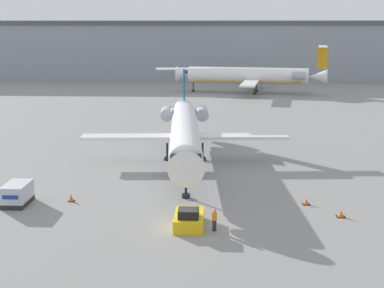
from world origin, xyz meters
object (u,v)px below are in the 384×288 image
Objects in this scene: pushback_tug at (189,219)px; worker_near_tug at (214,219)px; traffic_cone_right at (306,202)px; airplane_parked_far_left at (251,76)px; traffic_cone_mid at (341,214)px; traffic_cone_left at (71,198)px; luggage_cart at (17,194)px; airplane_main at (185,131)px.

worker_near_tug is (2.06, -0.87, 0.34)m from pushback_tug.
pushback_tug reaches higher than traffic_cone_right.
airplane_parked_far_left is (-0.44, 80.46, 3.88)m from traffic_cone_right.
worker_near_tug is at bearing -160.98° from traffic_cone_mid.
airplane_parked_far_left is (21.27, 80.63, 3.83)m from traffic_cone_left.
traffic_cone_right is (26.36, 1.28, -0.71)m from luggage_cart.
pushback_tug is 87.04m from airplane_parked_far_left.
airplane_main is at bearing 129.21° from traffic_cone_mid.
luggage_cart is at bearing 176.40° from traffic_cone_mid.
airplane_main is at bearing 129.38° from traffic_cone_right.
luggage_cart is 4.87× the size of traffic_cone_left.
worker_near_tug is 11.43m from traffic_cone_mid.
worker_near_tug is (3.70, -21.48, -2.79)m from airplane_main.
luggage_cart is 28.88m from traffic_cone_mid.
luggage_cart reaches higher than worker_near_tug.
traffic_cone_right is (10.40, 5.94, -0.37)m from pushback_tug.
airplane_main is 66.80m from airplane_parked_far_left.
airplane_main is 19.30m from traffic_cone_right.
luggage_cart is (-15.96, 4.66, 0.34)m from pushback_tug.
airplane_parked_far_left reaches higher than traffic_cone_left.
traffic_cone_right is 0.02× the size of airplane_parked_far_left.
airplane_main is 20.91m from pushback_tug.
traffic_cone_mid reaches higher than traffic_cone_right.
worker_near_tug reaches higher than pushback_tug.
airplane_main is 21.98m from worker_near_tug.
traffic_cone_right is 80.55m from airplane_parked_far_left.
traffic_cone_right is at bearing 29.73° from pushback_tug.
airplane_parked_far_left reaches higher than luggage_cart.
traffic_cone_mid is at bearing -50.79° from airplane_main.
airplane_parked_far_left reaches higher than worker_near_tug.
luggage_cart is at bearing -177.22° from traffic_cone_right.
worker_near_tug is 14.95m from traffic_cone_left.
pushback_tug is 16.63m from luggage_cart.
traffic_cone_left is at bearing -179.54° from traffic_cone_right.
worker_near_tug is 2.70× the size of traffic_cone_left.
traffic_cone_right is 0.90× the size of traffic_cone_mid.
traffic_cone_left is 83.48m from airplane_parked_far_left.
traffic_cone_left is (-9.68, -14.84, -3.45)m from airplane_main.
airplane_parked_far_left is at bearing 80.00° from airplane_main.
luggage_cart is 4.62× the size of traffic_cone_mid.
worker_near_tug is 2.87× the size of traffic_cone_right.
traffic_cone_mid is (2.45, -3.09, 0.00)m from traffic_cone_right.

